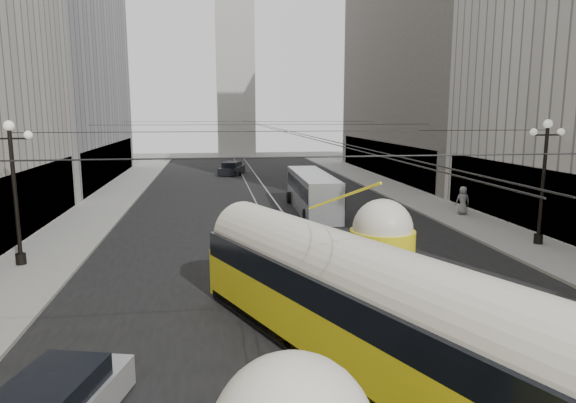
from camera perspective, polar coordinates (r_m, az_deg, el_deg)
name	(u,v)px	position (r m, az deg, el deg)	size (l,w,h in m)	color
road	(267,204)	(38.97, -2.37, -0.30)	(20.00, 85.00, 0.02)	black
sidewalk_left	(112,199)	(42.95, -19.02, 0.21)	(4.00, 72.00, 0.15)	gray
sidewalk_right	(401,193)	(45.14, 12.47, 0.96)	(4.00, 72.00, 0.15)	gray
rail_left	(257,204)	(38.90, -3.47, -0.33)	(0.12, 85.00, 0.04)	gray
rail_right	(277,204)	(39.06, -1.28, -0.27)	(0.12, 85.00, 0.04)	gray
building_left_far	(39,33)	(56.48, -25.90, 16.46)	(12.60, 28.60, 28.60)	#999999
building_right_far	(438,22)	(59.55, 16.36, 18.58)	(12.60, 32.60, 32.60)	#514C47
distant_tower	(235,62)	(86.14, -5.92, 15.17)	(6.00, 6.00, 31.36)	#B2AFA8
lamppost_left_mid	(14,185)	(25.35, -28.14, 1.65)	(1.86, 0.44, 6.37)	black
lamppost_right_mid	(544,175)	(29.08, 26.54, 2.68)	(1.86, 0.44, 6.37)	black
catenary	(269,126)	(37.39, -2.09, 8.34)	(25.00, 72.00, 0.23)	black
streetcar	(359,305)	(14.21, 7.84, -11.27)	(8.13, 15.07, 3.57)	yellow
city_bus	(312,191)	(35.85, 2.72, 1.19)	(2.50, 10.62, 2.69)	#B5B8BA
sedan_white_far	(308,181)	(47.43, 2.19, 2.28)	(2.62, 4.66, 1.39)	#BCBCBC
sedan_dark_far	(232,169)	(58.01, -6.26, 3.63)	(3.24, 4.91, 1.44)	black
pedestrian_sidewalk_right	(463,200)	(36.06, 18.85, 0.11)	(0.92, 0.57, 1.89)	slate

